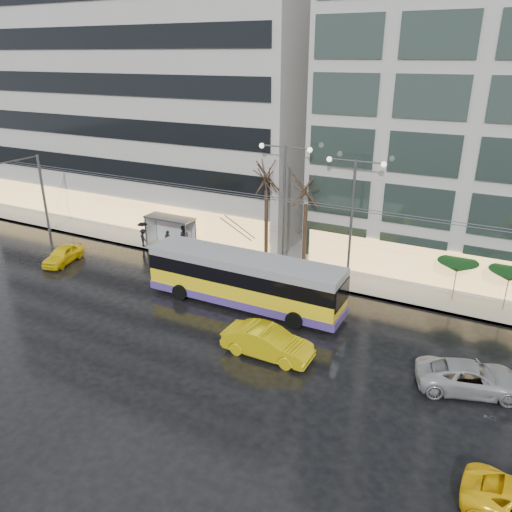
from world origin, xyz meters
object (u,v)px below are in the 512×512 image
Objects in this scene: bus_shelter at (168,224)px; taxi_a at (63,255)px; street_lamp_near at (284,191)px; trolleybus at (244,281)px.

taxi_a is at bearing -127.60° from bus_shelter.
street_lamp_near reaches higher than taxi_a.
bus_shelter is 8.43m from taxi_a.
trolleybus is at bearing -88.05° from street_lamp_near.
trolleybus is 15.71m from taxi_a.
taxi_a is at bearing -178.70° from trolleybus.
trolleybus is 7.72m from street_lamp_near.
trolleybus is 12.31m from bus_shelter.
street_lamp_near reaches higher than trolleybus.
bus_shelter is at bearing -179.37° from street_lamp_near.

